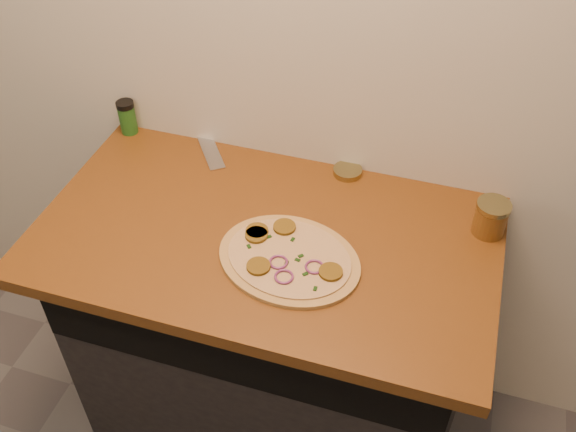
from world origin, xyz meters
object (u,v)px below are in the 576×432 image
(pizza, at_px, (288,258))
(chefs_knife, at_px, (202,129))
(spice_shaker, at_px, (127,117))
(salsa_jar, at_px, (491,218))

(pizza, bearing_deg, chefs_knife, 133.34)
(chefs_knife, distance_m, spice_shaker, 0.23)
(salsa_jar, xyz_separation_m, spice_shaker, (-1.10, 0.12, 0.01))
(pizza, xyz_separation_m, chefs_knife, (-0.42, 0.45, -0.00))
(chefs_knife, xyz_separation_m, spice_shaker, (-0.21, -0.07, 0.05))
(salsa_jar, relative_size, spice_shaker, 0.89)
(salsa_jar, height_order, spice_shaker, spice_shaker)
(pizza, relative_size, spice_shaker, 3.99)
(chefs_knife, distance_m, salsa_jar, 0.91)
(salsa_jar, bearing_deg, pizza, -151.22)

